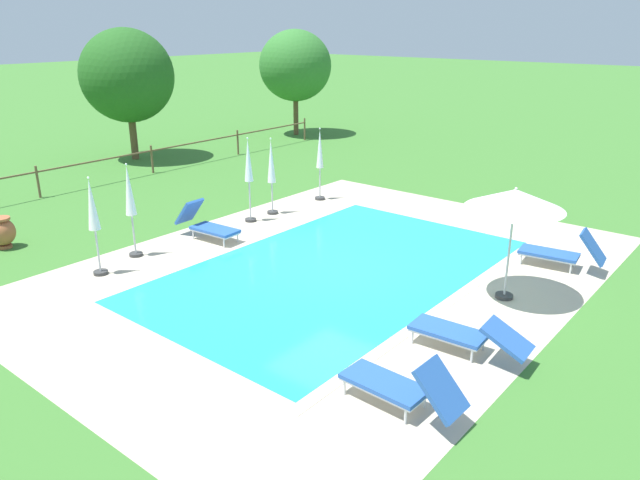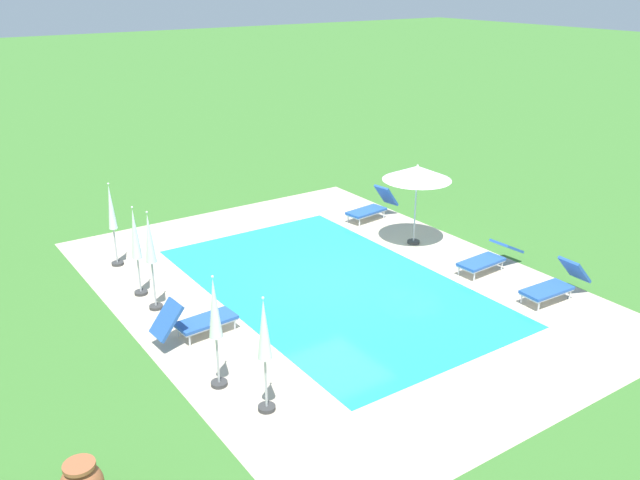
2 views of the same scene
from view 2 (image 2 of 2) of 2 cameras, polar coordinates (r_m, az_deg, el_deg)
name	(u,v)px [view 2 (image 2 of 2)]	position (r m, az deg, el deg)	size (l,w,h in m)	color
ground_plane	(331,286)	(17.04, 0.93, -3.86)	(160.00, 160.00, 0.00)	#3D752D
pool_deck_paving	(331,285)	(17.04, 0.93, -3.84)	(13.60, 10.04, 0.01)	beige
swimming_pool_water	(331,285)	(17.04, 0.93, -3.84)	(9.03, 5.47, 0.01)	#23A8C1
pool_coping_rim	(331,285)	(17.04, 0.93, -3.83)	(9.51, 5.95, 0.01)	beige
sun_lounger_north_near_steps	(372,207)	(21.59, 4.42, 2.80)	(0.84, 1.92, 0.99)	#2856A8
sun_lounger_north_mid	(489,258)	(18.32, 14.03, -1.45)	(0.73, 2.10, 0.71)	#2856A8
sun_lounger_north_far	(195,321)	(14.79, -10.48, -6.72)	(0.73, 1.89, 0.99)	#2856A8
sun_lounger_north_end	(555,284)	(17.14, 19.19, -3.55)	(0.66, 1.93, 0.94)	#2856A8
patio_umbrella_open_foreground	(417,173)	(19.17, 8.19, 5.57)	(1.95, 1.95, 2.36)	#383838
patio_umbrella_closed_row_west	(112,214)	(18.51, -17.14, 2.07)	(0.32, 0.32, 2.30)	#383838
patio_umbrella_closed_row_mid_west	(136,240)	(16.61, -15.28, -0.02)	(0.32, 0.32, 2.27)	#383838
patio_umbrella_closed_row_centre	(264,338)	(11.78, -4.71, -8.23)	(0.32, 0.32, 2.27)	#383838
patio_umbrella_closed_row_mid_east	(215,316)	(12.57, -8.84, -6.36)	(0.32, 0.32, 2.30)	#383838
patio_umbrella_closed_row_east	(150,247)	(15.74, -14.12, -0.54)	(0.32, 0.32, 2.41)	#383838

